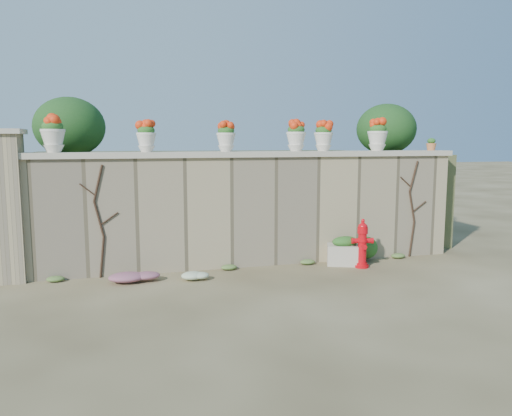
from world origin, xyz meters
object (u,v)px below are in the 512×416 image
object	(u,v)px
urn_pot_0	(53,134)
terracotta_pot	(431,145)
planter_box	(345,252)
fire_hydrant	(362,243)

from	to	relation	value
urn_pot_0	terracotta_pot	xyz separation A→B (m)	(7.09, 0.00, -0.19)
planter_box	terracotta_pot	xyz separation A→B (m)	(2.07, 0.49, 1.96)
planter_box	terracotta_pot	size ratio (longest dim) A/B	3.11
planter_box	fire_hydrant	bearing A→B (deg)	-28.01
planter_box	urn_pot_0	size ratio (longest dim) A/B	1.21
fire_hydrant	planter_box	xyz separation A→B (m)	(-0.22, 0.26, -0.20)
fire_hydrant	urn_pot_0	distance (m)	5.64
urn_pot_0	planter_box	bearing A→B (deg)	-5.63
fire_hydrant	terracotta_pot	bearing A→B (deg)	35.55
planter_box	urn_pot_0	xyz separation A→B (m)	(-5.02, 0.49, 2.15)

